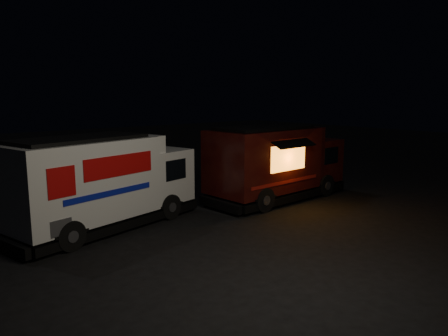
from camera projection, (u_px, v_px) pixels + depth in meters
ground at (223, 240)px, 12.27m from camera, size 80.00×80.00×0.00m
white_truck at (105, 182)px, 13.30m from camera, size 6.64×3.52×2.86m
red_truck at (277, 162)px, 16.94m from camera, size 6.27×2.51×2.88m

